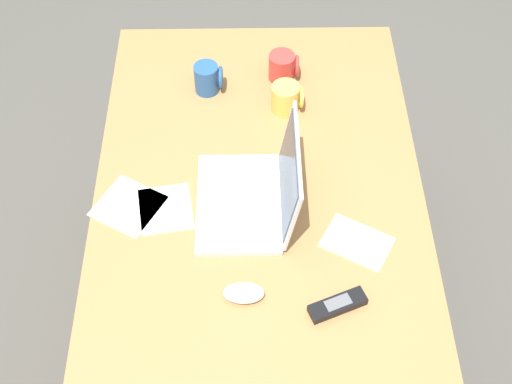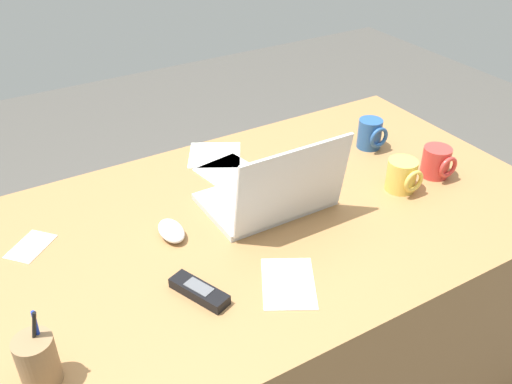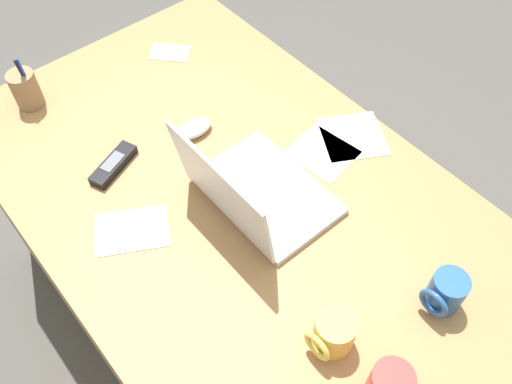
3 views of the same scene
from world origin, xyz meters
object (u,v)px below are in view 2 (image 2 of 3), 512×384
coffee_mug_tall (370,134)px  laptop (273,195)px  coffee_mug_white (402,176)px  cordless_phone (199,291)px  pen_holder (38,360)px  computer_mouse (171,231)px  coffee_mug_spare (437,162)px

coffee_mug_tall → laptop: bearing=17.0°
laptop → coffee_mug_white: 0.38m
laptop → cordless_phone: 0.37m
pen_holder → computer_mouse: bearing=-143.6°
laptop → coffee_mug_tall: bearing=-163.0°
cordless_phone → coffee_mug_spare: bearing=-172.9°
coffee_mug_spare → pen_holder: size_ratio=0.56×
computer_mouse → coffee_mug_spare: bearing=172.6°
coffee_mug_spare → cordless_phone: (0.82, 0.10, -0.03)m
laptop → pen_holder: 0.71m
laptop → coffee_mug_white: laptop is taller
laptop → pen_holder: bearing=20.7°
computer_mouse → coffee_mug_tall: (-0.73, -0.11, 0.03)m
coffee_mug_tall → pen_holder: 1.18m
coffee_mug_spare → pen_holder: (1.16, 0.16, 0.01)m
laptop → coffee_mug_white: size_ratio=3.48×
coffee_mug_white → pen_holder: 1.03m
coffee_mug_spare → pen_holder: bearing=7.6°
coffee_mug_tall → coffee_mug_spare: bearing=102.6°
computer_mouse → laptop: bearing=175.3°
computer_mouse → coffee_mug_tall: coffee_mug_tall is taller
laptop → coffee_mug_spare: bearing=169.4°
computer_mouse → coffee_mug_tall: bearing=-170.0°
coffee_mug_white → coffee_mug_spare: 0.14m
coffee_mug_spare → coffee_mug_white: bearing=2.3°
coffee_mug_white → coffee_mug_spare: coffee_mug_white is taller
laptop → coffee_mug_tall: 0.47m
coffee_mug_spare → computer_mouse: bearing=-9.1°
coffee_mug_white → coffee_mug_spare: (-0.14, -0.01, -0.00)m
coffee_mug_spare → cordless_phone: 0.82m
computer_mouse → pen_holder: 0.47m
cordless_phone → pen_holder: size_ratio=0.91×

